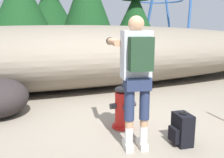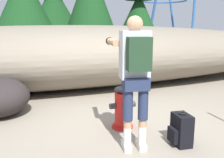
# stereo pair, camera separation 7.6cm
# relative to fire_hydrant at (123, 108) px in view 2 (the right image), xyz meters

# --- Properties ---
(ground_plane) EXTENTS (56.00, 56.00, 0.04)m
(ground_plane) POSITION_rel_fire_hydrant_xyz_m (0.07, 0.01, -0.36)
(ground_plane) COLOR gray
(dirt_embankment) EXTENTS (15.69, 3.20, 1.65)m
(dirt_embankment) POSITION_rel_fire_hydrant_xyz_m (0.07, 3.17, 0.49)
(dirt_embankment) COLOR #756B5B
(dirt_embankment) RESTS_ON ground_plane
(fire_hydrant) EXTENTS (0.43, 0.38, 0.74)m
(fire_hydrant) POSITION_rel_fire_hydrant_xyz_m (0.00, 0.00, 0.00)
(fire_hydrant) COLOR red
(fire_hydrant) RESTS_ON ground_plane
(utility_worker) EXTENTS (0.63, 1.02, 1.73)m
(utility_worker) POSITION_rel_fire_hydrant_xyz_m (-0.13, -0.69, 0.76)
(utility_worker) COLOR beige
(utility_worker) RESTS_ON ground_plane
(spare_backpack) EXTENTS (0.31, 0.32, 0.47)m
(spare_backpack) POSITION_rel_fire_hydrant_xyz_m (0.52, -0.83, -0.12)
(spare_backpack) COLOR black
(spare_backpack) RESTS_ON ground_plane
(boulder_large) EXTENTS (1.39, 1.41, 0.69)m
(boulder_large) POSITION_rel_fire_hydrant_xyz_m (-1.88, 1.29, 0.01)
(boulder_large) COLOR #282323
(boulder_large) RESTS_ON ground_plane
(pine_tree_far_right) EXTENTS (2.07, 2.07, 4.69)m
(pine_tree_far_right) POSITION_rel_fire_hydrant_xyz_m (4.08, 7.94, 2.24)
(pine_tree_far_right) COLOR #47331E
(pine_tree_far_right) RESTS_ON ground_plane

